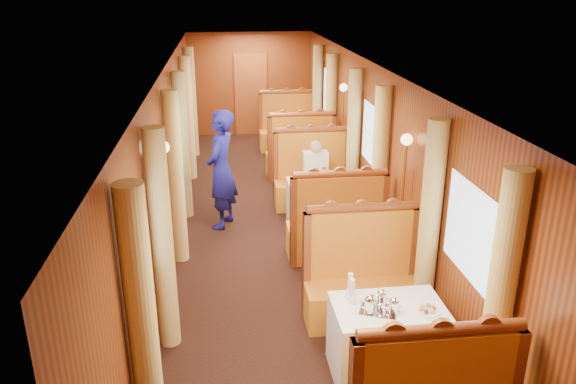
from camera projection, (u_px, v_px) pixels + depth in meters
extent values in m
cube|color=brown|center=(251.00, 95.00, 13.88)|extent=(0.80, 0.04, 2.00)
cube|color=white|center=(387.00, 341.00, 5.38)|extent=(1.05, 0.72, 0.75)
cube|color=#BA4F14|center=(436.00, 381.00, 4.13)|extent=(1.30, 0.12, 0.80)
cylinder|color=brown|center=(442.00, 330.00, 3.98)|extent=(1.23, 0.10, 0.10)
cube|color=#BA4F14|center=(362.00, 302.00, 6.32)|extent=(1.30, 0.55, 0.45)
cube|color=#BA4F14|center=(360.00, 244.00, 6.30)|extent=(1.30, 0.12, 0.80)
cylinder|color=brown|center=(362.00, 207.00, 6.14)|extent=(1.23, 0.10, 0.10)
cube|color=white|center=(323.00, 206.00, 8.64)|extent=(1.05, 0.72, 0.75)
cube|color=#BA4F14|center=(335.00, 241.00, 7.80)|extent=(1.30, 0.55, 0.45)
cube|color=#BA4F14|center=(339.00, 205.00, 7.39)|extent=(1.30, 0.12, 0.80)
cylinder|color=brown|center=(340.00, 174.00, 7.23)|extent=(1.23, 0.10, 0.10)
cube|color=#BA4F14|center=(313.00, 193.00, 9.57)|extent=(1.30, 0.55, 0.45)
cube|color=#BA4F14|center=(311.00, 155.00, 9.55)|extent=(1.30, 0.12, 0.80)
cylinder|color=brown|center=(312.00, 130.00, 9.40)|extent=(1.23, 0.10, 0.10)
cube|color=white|center=(294.00, 145.00, 11.89)|extent=(1.05, 0.72, 0.75)
cube|color=#BA4F14|center=(300.00, 165.00, 11.06)|extent=(1.30, 0.55, 0.45)
cube|color=#BA4F14|center=(302.00, 137.00, 10.64)|extent=(1.30, 0.12, 0.80)
cylinder|color=brown|center=(302.00, 114.00, 10.49)|extent=(1.23, 0.10, 0.10)
cube|color=#BA4F14|center=(288.00, 140.00, 12.83)|extent=(1.30, 0.55, 0.45)
cube|color=#BA4F14|center=(287.00, 111.00, 12.81)|extent=(1.30, 0.12, 0.80)
cylinder|color=brown|center=(287.00, 92.00, 12.65)|extent=(1.23, 0.10, 0.10)
cube|color=silver|center=(379.00, 310.00, 5.19)|extent=(0.41, 0.37, 0.01)
cylinder|color=white|center=(427.00, 311.00, 5.18)|extent=(0.23, 0.23, 0.01)
cylinder|color=white|center=(351.00, 300.00, 5.29)|extent=(0.08, 0.08, 0.08)
cylinder|color=white|center=(352.00, 288.00, 5.24)|extent=(0.05, 0.05, 0.18)
cylinder|color=white|center=(350.00, 294.00, 5.39)|extent=(0.08, 0.08, 0.08)
cylinder|color=white|center=(350.00, 282.00, 5.34)|extent=(0.05, 0.05, 0.18)
cylinder|color=silver|center=(324.00, 178.00, 8.51)|extent=(0.06, 0.06, 0.14)
cylinder|color=silver|center=(295.00, 124.00, 11.77)|extent=(0.06, 0.06, 0.14)
cylinder|color=tan|center=(143.00, 333.00, 4.14)|extent=(0.22, 0.22, 2.35)
cylinder|color=tan|center=(162.00, 242.00, 5.59)|extent=(0.22, 0.22, 2.35)
cylinder|color=tan|center=(499.00, 309.00, 4.44)|extent=(0.22, 0.22, 2.35)
cylinder|color=tan|center=(429.00, 229.00, 5.90)|extent=(0.22, 0.22, 2.35)
cylinder|color=tan|center=(175.00, 179.00, 7.39)|extent=(0.22, 0.22, 2.35)
cylinder|color=tan|center=(182.00, 147.00, 8.84)|extent=(0.22, 0.22, 2.35)
cylinder|color=tan|center=(379.00, 171.00, 7.70)|extent=(0.22, 0.22, 2.35)
cylinder|color=tan|center=(353.00, 141.00, 9.15)|extent=(0.22, 0.22, 2.35)
cylinder|color=tan|center=(188.00, 119.00, 10.65)|extent=(0.22, 0.22, 2.35)
cylinder|color=tan|center=(191.00, 102.00, 12.10)|extent=(0.22, 0.22, 2.35)
cylinder|color=tan|center=(331.00, 115.00, 10.95)|extent=(0.22, 0.22, 2.35)
cylinder|color=tan|center=(317.00, 99.00, 12.41)|extent=(0.22, 0.22, 2.35)
cylinder|color=#BF8C3F|center=(170.00, 226.00, 6.58)|extent=(0.04, 0.04, 1.85)
sphere|color=#FFD18C|center=(163.00, 147.00, 6.24)|extent=(0.14, 0.14, 0.14)
cylinder|color=#BF8C3F|center=(401.00, 215.00, 6.89)|extent=(0.04, 0.04, 1.85)
sphere|color=#FFD18C|center=(407.00, 140.00, 6.55)|extent=(0.14, 0.14, 0.14)
cylinder|color=#BF8C3F|center=(185.00, 145.00, 9.83)|extent=(0.04, 0.04, 1.85)
sphere|color=#FFD18C|center=(181.00, 91.00, 9.50)|extent=(0.14, 0.14, 0.14)
cylinder|color=#BF8C3F|center=(342.00, 140.00, 10.14)|extent=(0.04, 0.04, 1.85)
sphere|color=#FFD18C|center=(344.00, 87.00, 9.81)|extent=(0.14, 0.14, 0.14)
imported|color=navy|center=(221.00, 170.00, 8.55)|extent=(0.64, 0.78, 1.84)
cube|color=beige|center=(315.00, 168.00, 9.20)|extent=(0.40, 0.24, 0.55)
sphere|color=tan|center=(316.00, 147.00, 9.08)|extent=(0.20, 0.20, 0.20)
cube|color=beige|center=(317.00, 184.00, 9.13)|extent=(0.36, 0.30, 0.14)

